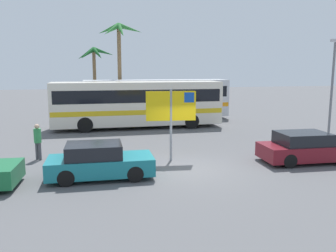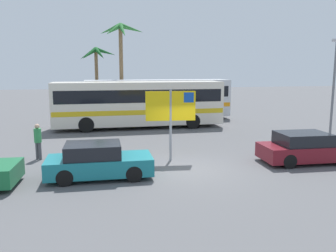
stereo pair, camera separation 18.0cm
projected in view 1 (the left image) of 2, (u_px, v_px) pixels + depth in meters
ground at (187, 169)px, 14.26m from camera, size 120.00×120.00×0.00m
bus_front_coach at (138, 102)px, 24.08m from camera, size 11.47×2.59×3.17m
bus_rear_coach at (156, 97)px, 28.13m from camera, size 11.47×2.59×3.17m
ferry_sign at (172, 109)px, 15.33m from camera, size 2.19×0.31×3.20m
car_maroon at (306, 148)px, 15.35m from camera, size 4.15×1.98×1.32m
car_teal at (99, 161)px, 13.08m from camera, size 3.94×1.80×1.32m
pedestrian_by_bus at (38, 139)px, 15.62m from camera, size 0.32×0.32×1.63m
lamp_post_left_side at (332, 83)px, 20.69m from camera, size 0.56×0.20×5.76m
palm_tree_seaside at (94, 60)px, 33.53m from camera, size 3.70×3.73×6.11m
palm_tree_inland at (119, 42)px, 28.68m from camera, size 3.72×3.71×7.76m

